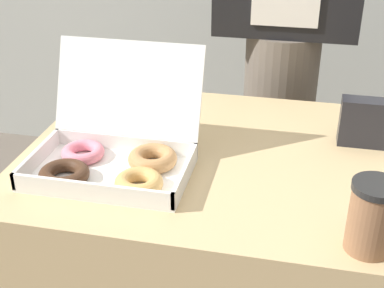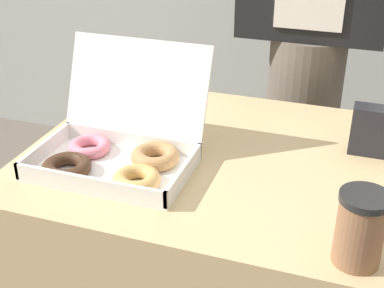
{
  "view_description": "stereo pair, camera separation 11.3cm",
  "coord_description": "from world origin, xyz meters",
  "px_view_note": "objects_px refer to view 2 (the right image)",
  "views": [
    {
      "loc": [
        0.09,
        -1.1,
        1.36
      ],
      "look_at": [
        -0.12,
        -0.12,
        0.83
      ],
      "focal_mm": 50.0,
      "sensor_mm": 36.0,
      "label": 1
    },
    {
      "loc": [
        0.2,
        -1.07,
        1.36
      ],
      "look_at": [
        -0.12,
        -0.12,
        0.83
      ],
      "focal_mm": 50.0,
      "sensor_mm": 36.0,
      "label": 2
    }
  ],
  "objects_px": {
    "coffee_cup": "(360,229)",
    "person_customer": "(311,24)",
    "napkin_holder": "(380,132)",
    "donut_box": "(118,149)"
  },
  "relations": [
    {
      "from": "person_customer",
      "to": "donut_box",
      "type": "bearing_deg",
      "value": -113.81
    },
    {
      "from": "donut_box",
      "to": "person_customer",
      "type": "xyz_separation_m",
      "value": [
        0.32,
        0.72,
        0.13
      ]
    },
    {
      "from": "coffee_cup",
      "to": "napkin_holder",
      "type": "xyz_separation_m",
      "value": [
        0.02,
        0.41,
        -0.01
      ]
    },
    {
      "from": "coffee_cup",
      "to": "napkin_holder",
      "type": "distance_m",
      "value": 0.41
    },
    {
      "from": "coffee_cup",
      "to": "person_customer",
      "type": "xyz_separation_m",
      "value": [
        -0.21,
        0.89,
        0.1
      ]
    },
    {
      "from": "donut_box",
      "to": "coffee_cup",
      "type": "height_order",
      "value": "donut_box"
    },
    {
      "from": "napkin_holder",
      "to": "coffee_cup",
      "type": "bearing_deg",
      "value": -92.86
    },
    {
      "from": "donut_box",
      "to": "person_customer",
      "type": "distance_m",
      "value": 0.8
    },
    {
      "from": "donut_box",
      "to": "person_customer",
      "type": "height_order",
      "value": "person_customer"
    },
    {
      "from": "donut_box",
      "to": "napkin_holder",
      "type": "distance_m",
      "value": 0.6
    }
  ]
}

